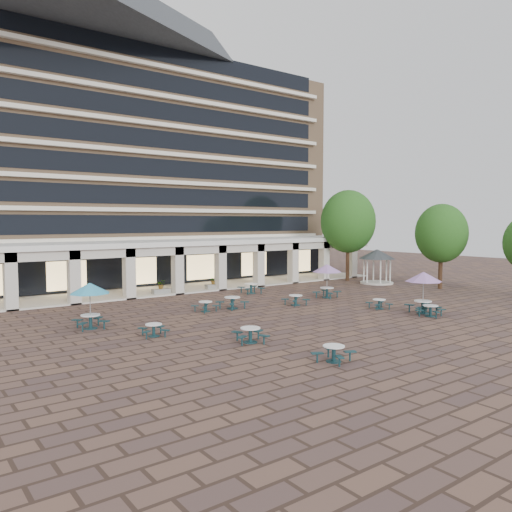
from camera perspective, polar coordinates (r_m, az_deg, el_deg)
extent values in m
plane|color=brown|center=(33.17, 4.49, -6.57)|extent=(120.00, 120.00, 0.00)
cube|color=#A27E5B|center=(54.67, -13.55, 9.06)|extent=(40.00, 15.00, 22.00)
cube|color=beige|center=(47.45, -9.74, 2.04)|extent=(36.80, 0.50, 0.35)
cube|color=black|center=(47.63, -9.88, 3.61)|extent=(35.20, 0.05, 1.60)
cube|color=beige|center=(47.44, -9.77, 5.18)|extent=(36.80, 0.50, 0.35)
cube|color=black|center=(47.69, -9.92, 6.74)|extent=(35.20, 0.05, 1.60)
cube|color=beige|center=(47.56, -9.81, 8.31)|extent=(36.80, 0.50, 0.35)
cube|color=black|center=(47.88, -9.96, 9.84)|extent=(35.20, 0.05, 1.60)
cube|color=beige|center=(47.83, -9.85, 11.42)|extent=(36.80, 0.50, 0.35)
cube|color=black|center=(48.22, -10.00, 12.92)|extent=(35.20, 0.05, 1.60)
cube|color=beige|center=(48.24, -9.89, 14.48)|extent=(36.80, 0.50, 0.35)
cube|color=black|center=(48.70, -10.03, 15.94)|extent=(35.20, 0.05, 1.60)
cube|color=beige|center=(48.78, -9.93, 17.49)|extent=(36.80, 0.50, 0.35)
cube|color=black|center=(49.30, -10.07, 18.90)|extent=(35.20, 0.05, 1.60)
cube|color=beige|center=(49.46, -9.96, 20.42)|extent=(36.80, 0.50, 0.35)
cube|color=black|center=(50.04, -10.11, 21.78)|extent=(35.20, 0.05, 1.60)
cube|color=white|center=(45.03, -8.15, 1.57)|extent=(42.00, 6.60, 0.40)
cube|color=beige|center=(42.57, -6.31, 0.85)|extent=(42.00, 0.30, 0.90)
cube|color=black|center=(47.57, -9.67, -1.21)|extent=(38.00, 0.15, 3.20)
cube|color=beige|center=(45.39, -8.09, -3.65)|extent=(42.00, 6.00, 0.12)
cube|color=beige|center=(37.76, -26.25, -2.61)|extent=(0.80, 0.80, 4.00)
cube|color=beige|center=(38.73, -20.09, -2.28)|extent=(0.80, 0.80, 4.00)
cube|color=beige|center=(40.13, -14.30, -1.95)|extent=(0.80, 0.80, 4.00)
cube|color=beige|center=(41.90, -8.95, -1.63)|extent=(0.80, 0.80, 4.00)
cube|color=beige|center=(44.01, -4.08, -1.32)|extent=(0.80, 0.80, 4.00)
cube|color=beige|center=(46.41, 0.31, -1.04)|extent=(0.80, 0.80, 4.00)
cube|color=beige|center=(49.06, 4.26, -0.78)|extent=(0.80, 0.80, 4.00)
cube|color=beige|center=(51.91, 7.78, -0.54)|extent=(0.80, 0.80, 4.00)
cube|color=beige|center=(54.95, 10.93, -0.33)|extent=(0.80, 0.80, 4.00)
cube|color=#FFD88C|center=(43.96, -20.80, -2.10)|extent=(3.20, 0.08, 2.40)
cube|color=#FFD88C|center=(46.10, -13.13, -1.67)|extent=(3.20, 0.08, 2.40)
cube|color=#FFD88C|center=(48.99, -6.25, -1.26)|extent=(3.20, 0.08, 2.40)
cube|color=#FFD88C|center=(52.51, -0.22, -0.89)|extent=(3.20, 0.08, 2.40)
cube|color=#FFD88C|center=(56.53, 5.01, -0.56)|extent=(3.20, 0.08, 2.40)
cylinder|color=#113335|center=(22.29, 8.86, -11.81)|extent=(0.66, 0.66, 0.04)
cylinder|color=#113335|center=(22.21, 8.87, -11.08)|extent=(0.17, 0.17, 0.63)
cylinder|color=white|center=(22.12, 8.88, -10.13)|extent=(0.95, 0.95, 0.05)
cube|color=#113335|center=(22.86, 8.27, -10.37)|extent=(0.47, 0.58, 0.05)
cylinder|color=#113335|center=(22.92, 8.26, -10.90)|extent=(0.08, 0.08, 0.40)
cube|color=#113335|center=(21.96, 7.02, -10.96)|extent=(0.58, 0.47, 0.05)
cylinder|color=#113335|center=(22.02, 7.01, -11.50)|extent=(0.08, 0.08, 0.40)
cube|color=#113335|center=(21.51, 9.52, -11.30)|extent=(0.47, 0.58, 0.05)
cylinder|color=#113335|center=(21.57, 9.52, -11.86)|extent=(0.08, 0.08, 0.40)
cube|color=#113335|center=(22.43, 10.69, -10.68)|extent=(0.58, 0.47, 0.05)
cylinder|color=#113335|center=(22.49, 10.69, -11.22)|extent=(0.08, 0.08, 0.40)
cylinder|color=#113335|center=(25.35, -0.65, -9.81)|extent=(0.71, 0.71, 0.04)
cylinder|color=#113335|center=(25.28, -0.65, -9.13)|extent=(0.18, 0.18, 0.67)
cylinder|color=white|center=(25.19, -0.65, -8.23)|extent=(1.01, 1.01, 0.05)
cube|color=#113335|center=(25.91, 0.27, -8.55)|extent=(0.62, 0.47, 0.05)
cylinder|color=#113335|center=(25.97, 0.27, -9.05)|extent=(0.08, 0.08, 0.42)
cube|color=#113335|center=(25.67, -2.17, -8.68)|extent=(0.47, 0.62, 0.05)
cylinder|color=#113335|center=(25.72, -2.16, -9.18)|extent=(0.08, 0.08, 0.42)
cube|color=#113335|center=(24.61, -1.62, -9.23)|extent=(0.62, 0.47, 0.05)
cylinder|color=#113335|center=(24.66, -1.62, -9.75)|extent=(0.08, 0.08, 0.42)
cube|color=#113335|center=(24.87, 0.91, -9.09)|extent=(0.47, 0.62, 0.05)
cylinder|color=#113335|center=(24.92, 0.91, -9.61)|extent=(0.08, 0.08, 0.42)
cylinder|color=#113335|center=(29.99, -18.37, -7.85)|extent=(0.75, 0.75, 0.04)
cylinder|color=#113335|center=(29.93, -18.38, -7.23)|extent=(0.19, 0.19, 0.71)
cylinder|color=white|center=(29.85, -18.40, -6.42)|extent=(1.07, 1.07, 0.05)
cube|color=#113335|center=(30.61, -17.59, -6.74)|extent=(0.64, 0.61, 0.05)
cylinder|color=#113335|center=(30.66, -17.58, -7.19)|extent=(0.09, 0.09, 0.45)
cube|color=#113335|center=(30.33, -19.75, -6.88)|extent=(0.61, 0.64, 0.05)
cylinder|color=#113335|center=(30.38, -19.74, -7.34)|extent=(0.09, 0.09, 0.45)
cube|color=#113335|center=(29.20, -19.22, -7.29)|extent=(0.64, 0.61, 0.05)
cylinder|color=#113335|center=(29.25, -19.21, -7.76)|extent=(0.09, 0.09, 0.45)
cube|color=#113335|center=(29.49, -16.98, -7.13)|extent=(0.61, 0.64, 0.05)
cylinder|color=#113335|center=(29.54, -16.97, -7.60)|extent=(0.09, 0.09, 0.45)
cylinder|color=gray|center=(29.76, -18.42, -5.47)|extent=(0.05, 0.05, 2.57)
cone|color=#359DC6|center=(29.62, -18.46, -3.53)|extent=(2.25, 2.25, 0.59)
cylinder|color=#113335|center=(27.21, -11.60, -8.94)|extent=(0.62, 0.62, 0.04)
cylinder|color=#113335|center=(27.15, -11.61, -8.38)|extent=(0.16, 0.16, 0.58)
cylinder|color=white|center=(27.08, -11.62, -7.66)|extent=(0.88, 0.88, 0.04)
cube|color=#113335|center=(27.70, -10.84, -7.92)|extent=(0.54, 0.47, 0.04)
cylinder|color=#113335|center=(27.74, -10.84, -8.33)|extent=(0.07, 0.07, 0.37)
cube|color=#113335|center=(27.50, -12.83, -8.04)|extent=(0.47, 0.54, 0.04)
cylinder|color=#113335|center=(27.54, -12.82, -8.45)|extent=(0.07, 0.07, 0.37)
cube|color=#113335|center=(26.57, -12.41, -8.46)|extent=(0.54, 0.47, 0.04)
cylinder|color=#113335|center=(26.61, -12.41, -8.88)|extent=(0.07, 0.07, 0.37)
cube|color=#113335|center=(26.77, -10.36, -8.33)|extent=(0.47, 0.54, 0.04)
cylinder|color=#113335|center=(26.82, -10.35, -8.75)|extent=(0.07, 0.07, 0.37)
cylinder|color=#113335|center=(34.88, 18.51, -6.20)|extent=(0.79, 0.79, 0.05)
cylinder|color=#113335|center=(34.82, 18.52, -5.63)|extent=(0.20, 0.20, 0.74)
cylinder|color=white|center=(34.75, 18.54, -4.90)|extent=(1.13, 1.13, 0.06)
cube|color=#113335|center=(35.64, 18.89, -5.22)|extent=(0.69, 0.51, 0.06)
cylinder|color=#113335|center=(35.68, 18.88, -5.63)|extent=(0.09, 0.09, 0.47)
cube|color=#113335|center=(35.03, 17.13, -5.34)|extent=(0.51, 0.69, 0.06)
cylinder|color=#113335|center=(35.07, 17.12, -5.76)|extent=(0.09, 0.09, 0.47)
cube|color=#113335|center=(33.96, 18.15, -5.66)|extent=(0.69, 0.51, 0.06)
cylinder|color=#113335|center=(34.00, 18.14, -6.09)|extent=(0.09, 0.09, 0.47)
cube|color=#113335|center=(34.59, 19.94, -5.52)|extent=(0.51, 0.69, 0.06)
cylinder|color=#113335|center=(34.63, 19.93, -5.95)|extent=(0.09, 0.09, 0.47)
cylinder|color=gray|center=(34.67, 18.56, -4.04)|extent=(0.06, 0.06, 2.71)
cone|color=#A273BC|center=(34.54, 18.60, -2.28)|extent=(2.37, 2.37, 0.62)
cylinder|color=#113335|center=(33.96, 19.29, -6.50)|extent=(0.67, 0.67, 0.04)
cylinder|color=#113335|center=(33.91, 19.31, -6.01)|extent=(0.17, 0.17, 0.63)
cylinder|color=white|center=(33.85, 19.32, -5.37)|extent=(0.95, 0.95, 0.05)
cube|color=#113335|center=(34.54, 18.73, -5.64)|extent=(0.48, 0.59, 0.05)
cylinder|color=#113335|center=(34.58, 18.72, -5.99)|extent=(0.08, 0.08, 0.40)
cube|color=#113335|center=(33.56, 18.18, -5.90)|extent=(0.59, 0.48, 0.05)
cylinder|color=#113335|center=(33.59, 18.17, -6.27)|extent=(0.08, 0.08, 0.40)
cube|color=#113335|center=(33.25, 19.91, -6.03)|extent=(0.48, 0.59, 0.05)
cylinder|color=#113335|center=(33.29, 19.90, -6.41)|extent=(0.08, 0.08, 0.40)
cube|color=#113335|center=(34.24, 20.42, -5.76)|extent=(0.59, 0.48, 0.05)
cylinder|color=#113335|center=(34.28, 20.41, -6.12)|extent=(0.08, 0.08, 0.40)
cylinder|color=#113335|center=(33.93, -5.79, -6.30)|extent=(0.64, 0.64, 0.04)
cylinder|color=#113335|center=(33.88, -5.79, -5.83)|extent=(0.16, 0.16, 0.60)
cylinder|color=white|center=(33.82, -5.79, -5.22)|extent=(0.91, 0.91, 0.05)
cube|color=#113335|center=(34.56, -5.68, -5.47)|extent=(0.50, 0.56, 0.05)
cylinder|color=#113335|center=(34.59, -5.67, -5.81)|extent=(0.07, 0.07, 0.38)
cube|color=#113335|center=(33.94, -6.99, -5.65)|extent=(0.56, 0.50, 0.05)
cylinder|color=#113335|center=(33.97, -6.99, -6.00)|extent=(0.07, 0.07, 0.38)
cube|color=#113335|center=(33.16, -5.91, -5.87)|extent=(0.50, 0.56, 0.05)
cylinder|color=#113335|center=(33.20, -5.91, -6.23)|extent=(0.07, 0.07, 0.38)
cube|color=#113335|center=(33.80, -4.58, -5.67)|extent=(0.56, 0.50, 0.05)
cylinder|color=#113335|center=(33.83, -4.58, -6.03)|extent=(0.07, 0.07, 0.38)
cylinder|color=#113335|center=(36.37, 4.55, -5.59)|extent=(0.69, 0.69, 0.04)
cylinder|color=#113335|center=(36.32, 4.55, -5.12)|extent=(0.18, 0.18, 0.65)
cylinder|color=white|center=(36.26, 4.55, -4.51)|extent=(0.98, 0.98, 0.05)
cube|color=#113335|center=(37.06, 4.64, -4.77)|extent=(0.58, 0.57, 0.05)
cylinder|color=#113335|center=(37.10, 4.64, -5.12)|extent=(0.08, 0.08, 0.41)
cube|color=#113335|center=(36.37, 3.34, -4.93)|extent=(0.57, 0.58, 0.05)
cylinder|color=#113335|center=(36.41, 3.34, -5.28)|extent=(0.08, 0.08, 0.41)
cube|color=#113335|center=(35.55, 4.46, -5.14)|extent=(0.58, 0.57, 0.05)
cylinder|color=#113335|center=(35.59, 4.46, -5.50)|extent=(0.08, 0.08, 0.41)
cube|color=#113335|center=(36.26, 5.76, -4.97)|extent=(0.57, 0.58, 0.05)
cylinder|color=#113335|center=(36.30, 5.76, -5.32)|extent=(0.08, 0.08, 0.41)
cylinder|color=#113335|center=(35.82, 13.89, -5.85)|extent=(0.62, 0.62, 0.04)
cylinder|color=#113335|center=(35.78, 13.90, -5.42)|extent=(0.16, 0.16, 0.59)
cylinder|color=white|center=(35.72, 13.91, -4.86)|extent=(0.89, 0.89, 0.04)
cube|color=#113335|center=(36.43, 14.13, -5.10)|extent=(0.55, 0.45, 0.04)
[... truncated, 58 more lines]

